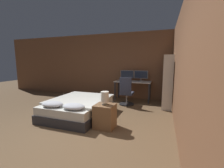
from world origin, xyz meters
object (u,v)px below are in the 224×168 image
bookshelf (168,79)px  office_chair (126,94)px  bed (79,107)px  desk (133,84)px  computer_mouse (139,82)px  monitor_right (141,75)px  nightstand (105,116)px  monitor_left (127,75)px  bedside_lamp (105,97)px  keyboard (132,82)px

bookshelf → office_chair: bearing=-175.0°
bed → office_chair: bearing=54.3°
bed → office_chair: office_chair is taller
bookshelf → bed: bearing=-146.7°
desk → computer_mouse: 0.35m
computer_mouse → office_chair: (-0.34, -0.53, -0.40)m
monitor_right → nightstand: bearing=-97.6°
bed → monitor_left: bearing=70.8°
bed → monitor_left: monitor_left is taller
monitor_right → bookshelf: bearing=-40.1°
monitor_left → computer_mouse: (0.55, -0.41, -0.22)m
bed → computer_mouse: size_ratio=27.43×
nightstand → office_chair: (0.03, 1.95, 0.11)m
desk → bed: bearing=-117.1°
monitor_right → computer_mouse: (-0.02, -0.41, -0.22)m
bedside_lamp → bookshelf: size_ratio=0.17×
desk → computer_mouse: bearing=-37.9°
nightstand → keyboard: bearing=87.6°
desk → nightstand: bearing=-92.2°
monitor_right → monitor_left: bearing=180.0°
desk → bookshelf: size_ratio=0.81×
bedside_lamp → office_chair: (0.03, 1.95, -0.34)m
bed → keyboard: size_ratio=5.62×
bed → bookshelf: bearing=33.3°
desk → keyboard: (-0.00, -0.20, 0.11)m
monitor_left → bookshelf: (1.55, -0.82, -0.02)m
nightstand → bedside_lamp: (-0.00, -0.00, 0.45)m
desk → keyboard: 0.23m
bed → bedside_lamp: size_ratio=6.37×
bedside_lamp → office_chair: office_chair is taller
nightstand → keyboard: (0.10, 2.48, 0.50)m
desk → keyboard: keyboard is taller
office_chair → bookshelf: 1.47m
bed → computer_mouse: bearing=55.2°
office_chair → bookshelf: size_ratio=0.57×
bed → bookshelf: (2.37, 1.56, 0.74)m
keyboard → bookshelf: size_ratio=0.20×
bedside_lamp → keyboard: 2.48m
bedside_lamp → computer_mouse: bearing=81.7°
monitor_left → keyboard: (0.28, -0.41, -0.23)m
monitor_right → office_chair: size_ratio=0.54×
bed → keyboard: bearing=60.6°
bedside_lamp → monitor_left: 2.91m
bed → monitor_right: monitor_right is taller
nightstand → bookshelf: bearing=56.5°
bedside_lamp → nightstand: bearing=63.4°
keyboard → bed: bearing=-119.4°
desk → office_chair: (-0.08, -0.73, -0.28)m
bed → desk: desk is taller
monitor_left → keyboard: 0.55m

